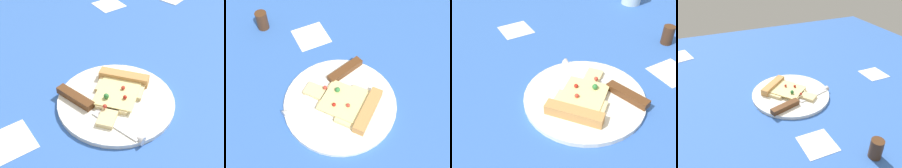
# 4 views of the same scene
# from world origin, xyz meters

# --- Properties ---
(ground_plane) EXTENTS (1.49, 1.49, 0.03)m
(ground_plane) POSITION_xyz_m (-0.00, 0.00, -0.01)
(ground_plane) COLOR #3360B7
(ground_plane) RESTS_ON ground
(plate) EXTENTS (0.27, 0.27, 0.01)m
(plate) POSITION_xyz_m (-0.07, -0.02, 0.01)
(plate) COLOR white
(plate) RESTS_ON ground_plane
(pizza_slice) EXTENTS (0.17, 0.18, 0.03)m
(pizza_slice) POSITION_xyz_m (-0.09, 0.00, 0.02)
(pizza_slice) COLOR beige
(pizza_slice) RESTS_ON plate
(knife) EXTENTS (0.24, 0.08, 0.02)m
(knife) POSITION_xyz_m (-0.08, -0.08, 0.02)
(knife) COLOR silver
(knife) RESTS_ON plate
(pepper_shaker) EXTENTS (0.03, 0.03, 0.05)m
(pepper_shaker) POSITION_xyz_m (0.01, -0.35, 0.03)
(pepper_shaker) COLOR #4C2D19
(pepper_shaker) RESTS_ON ground_plane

